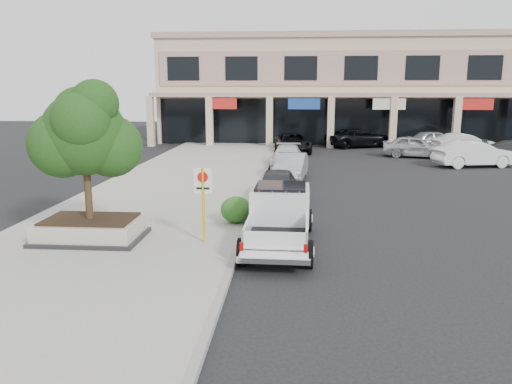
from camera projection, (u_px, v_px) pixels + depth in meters
ground at (290, 251)px, 14.92m from camera, size 120.00×120.00×0.00m
sidewalk at (162, 201)px, 21.18m from camera, size 8.00×52.00×0.15m
curb at (254, 203)px, 20.88m from camera, size 0.20×52.00×0.15m
strip_mall at (380, 89)px, 46.49m from camera, size 40.55×12.43×9.50m
planter at (91, 229)px, 15.50m from camera, size 3.20×2.20×0.68m
planter_tree at (91, 134)px, 15.04m from camera, size 2.90×2.55×4.00m
no_parking_sign at (203, 195)px, 14.98m from camera, size 0.55×0.09×2.30m
hedge at (236, 210)px, 17.38m from camera, size 1.10×0.99×0.93m
pickup_truck at (279, 219)px, 15.18m from camera, size 2.15×5.55×1.73m
curb_car_a at (277, 186)px, 21.17m from camera, size 1.76×4.15×1.40m
curb_car_b at (291, 167)px, 26.47m from camera, size 1.94×4.39×1.40m
curb_car_c at (287, 156)px, 30.86m from camera, size 1.98×4.64×1.33m
curb_car_d at (293, 143)px, 38.10m from camera, size 3.05×5.56×1.48m
lot_car_a at (415, 147)px, 35.25m from camera, size 4.86×2.97×1.55m
lot_car_b at (474, 154)px, 30.95m from camera, size 5.16×2.75×1.62m
lot_car_d at (360, 138)px, 41.61m from camera, size 6.25×4.59×1.58m
lot_car_e at (435, 140)px, 40.13m from camera, size 4.73×2.81×1.51m
lot_car_f at (463, 143)px, 37.51m from camera, size 4.77×2.42×1.50m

